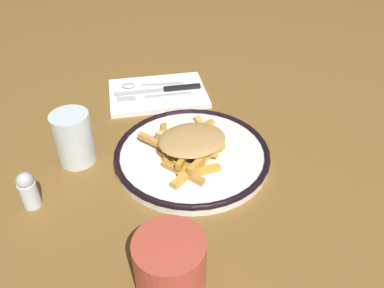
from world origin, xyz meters
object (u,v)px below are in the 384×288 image
napkin (158,93)px  coffee_mug (170,264)px  knife (165,89)px  fries_heap (190,145)px  salt_shaker (28,190)px  spoon (142,85)px  water_glass (74,138)px  fork (154,97)px  plate (192,154)px

napkin → coffee_mug: 0.52m
coffee_mug → knife: bearing=-7.4°
fries_heap → coffee_mug: (-0.26, 0.08, 0.01)m
fries_heap → salt_shaker: 0.29m
salt_shaker → knife: bearing=-40.4°
napkin → knife: 0.02m
coffee_mug → salt_shaker: bearing=46.8°
spoon → water_glass: 0.29m
knife → spoon: bearing=60.3°
spoon → fork: bearing=-158.8°
fries_heap → spoon: bearing=12.5°
napkin → salt_shaker: salt_shaker is taller
napkin → plate: bearing=-172.4°
plate → coffee_mug: (-0.26, 0.08, 0.03)m
knife → plate: bearing=-176.6°
coffee_mug → water_glass: bearing=24.1°
plate → knife: 0.25m
knife → spoon: (0.03, 0.05, 0.00)m
napkin → fork: (-0.03, 0.01, 0.01)m
spoon → water_glass: size_ratio=1.48×
fork → fries_heap: bearing=-169.8°
plate → fries_heap: fries_heap is taller
fries_heap → napkin: fries_heap is taller
knife → water_glass: water_glass is taller
water_glass → coffee_mug: water_glass is taller
plate → salt_shaker: size_ratio=4.25×
napkin → fork: size_ratio=1.31×
napkin → spoon: size_ratio=1.51×
fries_heap → salt_shaker: (-0.06, 0.28, -0.00)m
fork → spoon: (0.06, 0.02, 0.00)m
knife → water_glass: (-0.21, 0.20, 0.04)m
spoon → coffee_mug: (-0.54, 0.01, 0.03)m
salt_shaker → plate: bearing=-77.1°
fork → spoon: bearing=21.2°
coffee_mug → plate: bearing=-17.5°
napkin → salt_shaker: bearing=141.7°
spoon → coffee_mug: size_ratio=1.24×
plate → fork: (0.23, 0.05, 0.00)m
plate → fries_heap: 0.03m
napkin → knife: knife is taller
knife → water_glass: size_ratio=2.04×
fries_heap → napkin: bearing=6.4°
coffee_mug → napkin: bearing=-5.3°
water_glass → fork: bearing=-42.6°
napkin → knife: bearing=-90.2°
napkin → coffee_mug: (-0.51, 0.05, 0.04)m
coffee_mug → salt_shaker: size_ratio=1.76×
napkin → knife: size_ratio=1.10×
knife → coffee_mug: size_ratio=1.70×
plate → salt_shaker: bearing=102.9°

